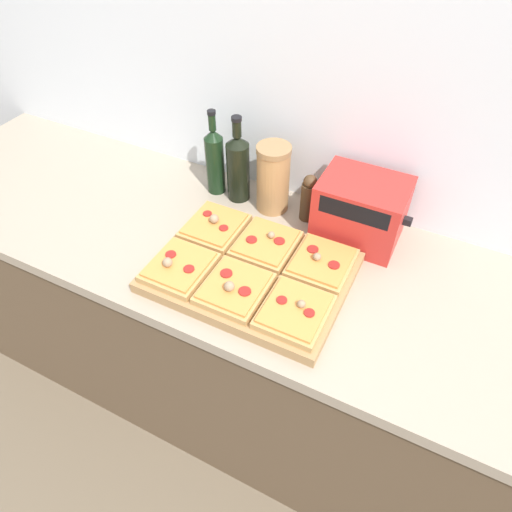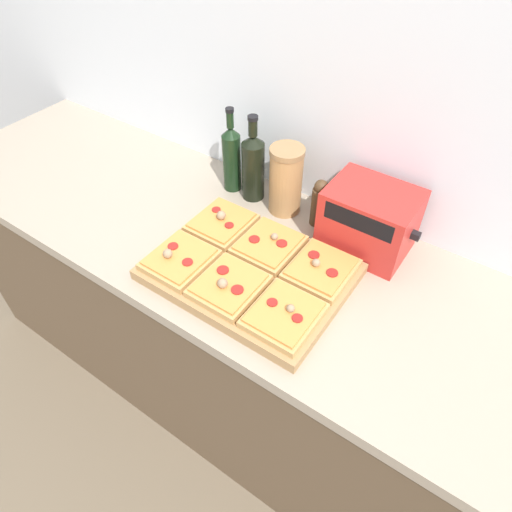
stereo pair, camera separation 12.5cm
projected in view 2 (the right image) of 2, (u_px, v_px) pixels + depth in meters
The scene contains 15 objects.
ground_plane at pixel (220, 470), 1.76m from camera, with size 12.00×12.00×0.00m, color brown.
wall_back at pixel (342, 95), 1.28m from camera, with size 6.00×0.06×2.50m.
kitchen_counter at pixel (267, 346), 1.64m from camera, with size 2.63×0.67×0.89m.
cutting_board at pixel (250, 272), 1.26m from camera, with size 0.53×0.40×0.03m, color #A37A4C.
pizza_slice_back_left at pixel (222, 222), 1.37m from camera, with size 0.16×0.18×0.06m.
pizza_slice_back_center at pixel (269, 245), 1.30m from camera, with size 0.16×0.18×0.05m.
pizza_slice_back_right at pixel (321, 269), 1.23m from camera, with size 0.16×0.18×0.05m.
pizza_slice_front_left at pixel (180, 259), 1.26m from camera, with size 0.16×0.18×0.05m.
pizza_slice_front_center at pixel (229, 285), 1.19m from camera, with size 0.16×0.18×0.06m.
pizza_slice_front_right at pixel (284, 315), 1.12m from camera, with size 0.16×0.18×0.05m.
olive_oil_bottle at pixel (232, 157), 1.49m from camera, with size 0.06×0.06×0.29m.
wine_bottle at pixel (253, 166), 1.45m from camera, with size 0.07×0.07×0.29m.
grain_jar_tall at pixel (286, 180), 1.41m from camera, with size 0.11×0.11×0.22m.
pepper_mill at pixel (319, 203), 1.38m from camera, with size 0.05×0.05×0.16m.
toaster_oven at pixel (369, 220), 1.29m from camera, with size 0.27×0.19×0.20m.
Camera 2 is at (0.50, -0.47, 1.83)m, focal length 32.00 mm.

